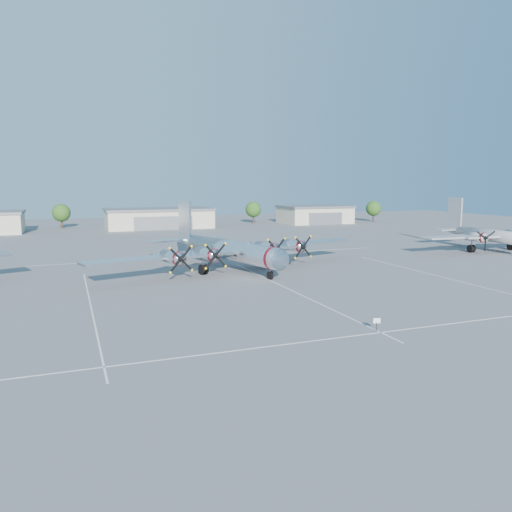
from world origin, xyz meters
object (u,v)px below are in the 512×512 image
object	(u,v)px
tree_west	(61,213)
tree_far_east	(374,208)
main_bomber_b29	(227,269)
twin_engine_east	(486,250)
hangar_center	(159,218)
info_placard	(377,322)
tree_east	(253,209)
hangar_east	(315,214)

from	to	relation	value
tree_west	tree_far_east	bearing A→B (deg)	-6.14
main_bomber_b29	twin_engine_east	size ratio (longest dim) A/B	1.44
hangar_center	main_bomber_b29	distance (m)	69.95
tree_west	tree_far_east	size ratio (longest dim) A/B	1.00
hangar_center	info_placard	size ratio (longest dim) A/B	25.18
hangar_center	tree_far_east	bearing A→B (deg)	-1.65
tree_east	info_placard	world-z (taller)	tree_east
tree_east	twin_engine_east	distance (m)	76.23
twin_engine_east	info_placard	xyz separation A→B (m)	(-48.08, -35.64, 0.80)
tree_east	info_placard	size ratio (longest dim) A/B	5.85
tree_far_east	info_placard	world-z (taller)	tree_far_east
tree_west	main_bomber_b29	bearing A→B (deg)	-73.89
hangar_center	hangar_east	xyz separation A→B (m)	(48.00, 0.00, 0.00)
tree_east	twin_engine_east	bearing A→B (deg)	-76.37
main_bomber_b29	twin_engine_east	distance (m)	50.47
hangar_center	hangar_east	bearing A→B (deg)	0.00
tree_east	info_placard	bearing A→B (deg)	-105.38
main_bomber_b29	hangar_center	bearing A→B (deg)	72.43
tree_far_east	twin_engine_east	xyz separation A→B (m)	(-20.07, -65.97, -4.22)
tree_west	twin_engine_east	size ratio (longest dim) A/B	0.22
tree_west	twin_engine_east	xyz separation A→B (m)	(72.93, -75.97, -4.22)
twin_engine_east	main_bomber_b29	bearing A→B (deg)	-177.08
hangar_center	twin_engine_east	bearing A→B (deg)	-54.79
main_bomber_b29	twin_engine_east	world-z (taller)	main_bomber_b29
main_bomber_b29	info_placard	world-z (taller)	main_bomber_b29
tree_east	twin_engine_east	xyz separation A→B (m)	(17.93, -73.97, -4.22)
tree_east	tree_far_east	world-z (taller)	same
tree_far_east	info_placard	xyz separation A→B (m)	(-68.15, -101.61, -3.42)
main_bomber_b29	twin_engine_east	xyz separation A→B (m)	(50.43, 1.92, 0.00)
tree_west	info_placard	distance (m)	114.40
tree_far_east	main_bomber_b29	distance (m)	97.97
tree_far_east	info_placard	distance (m)	122.40
tree_far_east	twin_engine_east	size ratio (longest dim) A/B	0.22
tree_east	tree_far_east	xyz separation A→B (m)	(38.00, -8.00, 0.00)
hangar_east	tree_west	xyz separation A→B (m)	(-73.00, 8.04, 1.51)
tree_west	twin_engine_east	world-z (taller)	tree_west
tree_far_east	main_bomber_b29	xyz separation A→B (m)	(-70.50, -67.89, -4.22)
hangar_east	main_bomber_b29	world-z (taller)	hangar_east
hangar_east	tree_east	distance (m)	19.04
tree_west	tree_east	xyz separation A→B (m)	(55.00, -2.00, 0.00)
hangar_center	info_placard	distance (m)	103.59
tree_east	twin_engine_east	size ratio (longest dim) A/B	0.22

